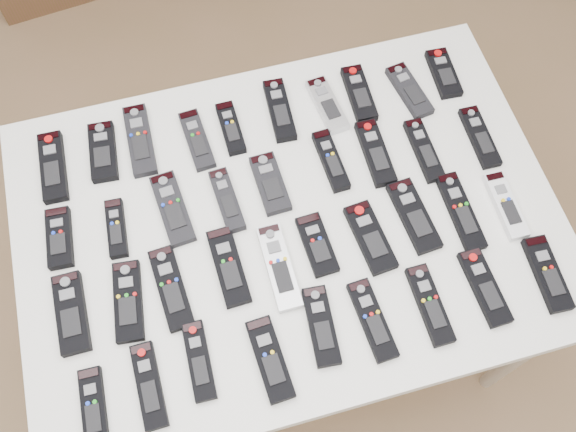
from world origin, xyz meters
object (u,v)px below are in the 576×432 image
object	(u,v)px
remote_26	(414,216)
remote_21	(171,288)
remote_7	(359,94)
remote_18	(480,137)
remote_13	(227,200)
remote_4	(231,128)
remote_34	(372,320)
remote_5	(280,110)
remote_8	(409,91)
remote_3	(197,140)
remote_17	(424,150)
remote_2	(140,140)
remote_9	(444,73)
remote_20	(128,301)
table	(288,230)
remote_19	(71,313)
remote_24	(317,245)
remote_10	(59,238)
remote_37	(547,274)
remote_12	(173,209)
remote_28	(506,205)
remote_15	(331,161)
remote_32	(270,359)
remote_14	(270,184)
remote_1	(103,152)
remote_31	(199,361)
remote_29	(94,408)
remote_25	(370,237)
remote_16	(375,153)
remote_0	(53,167)
remote_11	(116,228)
remote_23	(279,267)
remote_33	(321,326)
remote_22	(229,267)
remote_6	(327,105)
remote_30	(149,385)
remote_35	(430,305)
remote_36	(485,287)

from	to	relation	value
remote_26	remote_21	bearing A→B (deg)	178.00
remote_7	remote_18	distance (m)	0.32
remote_13	remote_21	world-z (taller)	remote_13
remote_4	remote_26	bearing A→B (deg)	-45.21
remote_34	remote_5	bearing A→B (deg)	91.36
remote_8	remote_18	bearing A→B (deg)	-64.90
remote_3	remote_17	distance (m)	0.55
remote_2	remote_9	xyz separation A→B (m)	(0.79, -0.01, -0.00)
remote_20	table	bearing A→B (deg)	20.73
remote_19	remote_24	size ratio (longest dim) A/B	1.21
remote_10	remote_37	size ratio (longest dim) A/B	0.83
remote_12	remote_28	world-z (taller)	same
remote_15	remote_32	size ratio (longest dim) A/B	0.93
remote_5	remote_34	world-z (taller)	remote_5
remote_5	remote_14	xyz separation A→B (m)	(-0.08, -0.20, -0.00)
remote_1	remote_31	world-z (taller)	remote_1
remote_19	remote_24	bearing A→B (deg)	1.15
remote_8	remote_17	world-z (taller)	same
remote_21	remote_29	size ratio (longest dim) A/B	1.20
remote_10	remote_2	bearing A→B (deg)	47.14
remote_15	remote_25	distance (m)	0.22
remote_16	remote_13	bearing A→B (deg)	-174.15
remote_5	remote_32	bearing A→B (deg)	-103.70
remote_0	remote_13	bearing A→B (deg)	-25.95
remote_9	remote_15	size ratio (longest dim) A/B	0.90
remote_11	remote_19	distance (m)	0.21
table	remote_23	world-z (taller)	remote_23
remote_11	remote_33	distance (m)	0.52
remote_22	remote_19	bearing A→B (deg)	-179.49
remote_6	remote_30	bearing A→B (deg)	-140.48
remote_2	remote_19	world-z (taller)	remote_19
remote_6	remote_3	bearing A→B (deg)	175.90
remote_14	remote_20	world-z (taller)	same
remote_7	remote_11	distance (m)	0.68
remote_3	remote_35	world-z (taller)	remote_35
remote_8	remote_23	size ratio (longest dim) A/B	0.81
remote_0	remote_1	distance (m)	0.12
table	remote_8	size ratio (longest dim) A/B	7.61
remote_6	remote_17	bearing A→B (deg)	-51.21
remote_4	remote_35	size ratio (longest dim) A/B	0.81
remote_14	remote_28	world-z (taller)	remote_14
remote_26	remote_28	bearing A→B (deg)	-12.74
remote_0	remote_19	xyz separation A→B (m)	(-0.00, -0.37, 0.00)
remote_17	remote_26	bearing A→B (deg)	-118.19
remote_2	remote_11	distance (m)	0.24
remote_8	remote_32	xyz separation A→B (m)	(-0.52, -0.57, 0.00)
remote_5	remote_18	size ratio (longest dim) A/B	1.03
remote_13	remote_7	bearing A→B (deg)	24.28
remote_36	remote_2	bearing A→B (deg)	136.79
remote_32	remote_22	bearing A→B (deg)	95.88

